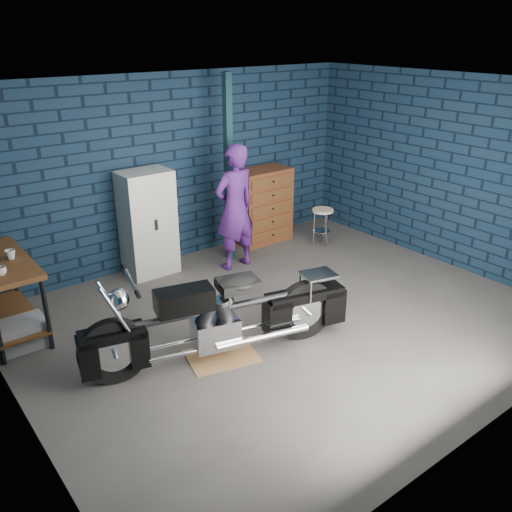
{
  "coord_description": "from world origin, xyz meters",
  "views": [
    {
      "loc": [
        -3.75,
        -4.28,
        3.26
      ],
      "look_at": [
        -0.22,
        0.3,
        0.8
      ],
      "focal_mm": 38.0,
      "sensor_mm": 36.0,
      "label": 1
    }
  ],
  "objects_px": {
    "workbench": "(6,297)",
    "storage_bin": "(23,334)",
    "motorcycle": "(221,311)",
    "person": "(235,208)",
    "locker": "(148,223)",
    "tool_chest": "(263,206)",
    "shop_stool": "(322,227)"
  },
  "relations": [
    {
      "from": "workbench",
      "to": "storage_bin",
      "type": "xyz_separation_m",
      "value": [
        0.02,
        -0.39,
        -0.3
      ]
    },
    {
      "from": "locker",
      "to": "tool_chest",
      "type": "xyz_separation_m",
      "value": [
        2.03,
        0.0,
        -0.14
      ]
    },
    {
      "from": "motorcycle",
      "to": "tool_chest",
      "type": "bearing_deg",
      "value": 58.54
    },
    {
      "from": "person",
      "to": "tool_chest",
      "type": "relative_size",
      "value": 1.51
    },
    {
      "from": "motorcycle",
      "to": "shop_stool",
      "type": "xyz_separation_m",
      "value": [
        3.07,
        1.67,
        -0.24
      ]
    },
    {
      "from": "locker",
      "to": "shop_stool",
      "type": "xyz_separation_m",
      "value": [
        2.66,
        -0.72,
        -0.44
      ]
    },
    {
      "from": "motorcycle",
      "to": "locker",
      "type": "height_order",
      "value": "locker"
    },
    {
      "from": "locker",
      "to": "shop_stool",
      "type": "height_order",
      "value": "locker"
    },
    {
      "from": "storage_bin",
      "to": "tool_chest",
      "type": "xyz_separation_m",
      "value": [
        4.06,
        0.9,
        0.44
      ]
    },
    {
      "from": "workbench",
      "to": "motorcycle",
      "type": "distance_m",
      "value": 2.5
    },
    {
      "from": "workbench",
      "to": "locker",
      "type": "distance_m",
      "value": 2.13
    },
    {
      "from": "person",
      "to": "locker",
      "type": "relative_size",
      "value": 1.22
    },
    {
      "from": "tool_chest",
      "to": "shop_stool",
      "type": "xyz_separation_m",
      "value": [
        0.63,
        -0.72,
        -0.29
      ]
    },
    {
      "from": "person",
      "to": "locker",
      "type": "bearing_deg",
      "value": -30.76
    },
    {
      "from": "workbench",
      "to": "shop_stool",
      "type": "bearing_deg",
      "value": -2.57
    },
    {
      "from": "locker",
      "to": "storage_bin",
      "type": "bearing_deg",
      "value": -156.01
    },
    {
      "from": "person",
      "to": "locker",
      "type": "height_order",
      "value": "person"
    },
    {
      "from": "person",
      "to": "storage_bin",
      "type": "bearing_deg",
      "value": 3.17
    },
    {
      "from": "workbench",
      "to": "shop_stool",
      "type": "relative_size",
      "value": 2.32
    },
    {
      "from": "storage_bin",
      "to": "motorcycle",
      "type": "bearing_deg",
      "value": -42.65
    },
    {
      "from": "person",
      "to": "locker",
      "type": "distance_m",
      "value": 1.23
    },
    {
      "from": "person",
      "to": "motorcycle",
      "type": "bearing_deg",
      "value": 47.77
    },
    {
      "from": "storage_bin",
      "to": "shop_stool",
      "type": "xyz_separation_m",
      "value": [
        4.69,
        0.18,
        0.15
      ]
    },
    {
      "from": "motorcycle",
      "to": "tool_chest",
      "type": "relative_size",
      "value": 2.08
    },
    {
      "from": "workbench",
      "to": "person",
      "type": "xyz_separation_m",
      "value": [
        3.13,
        -0.05,
        0.45
      ]
    },
    {
      "from": "workbench",
      "to": "motorcycle",
      "type": "bearing_deg",
      "value": -48.98
    },
    {
      "from": "motorcycle",
      "to": "tool_chest",
      "type": "height_order",
      "value": "tool_chest"
    },
    {
      "from": "motorcycle",
      "to": "storage_bin",
      "type": "height_order",
      "value": "motorcycle"
    },
    {
      "from": "motorcycle",
      "to": "shop_stool",
      "type": "relative_size",
      "value": 4.1
    },
    {
      "from": "workbench",
      "to": "tool_chest",
      "type": "xyz_separation_m",
      "value": [
        4.08,
        0.51,
        0.14
      ]
    },
    {
      "from": "storage_bin",
      "to": "shop_stool",
      "type": "distance_m",
      "value": 4.7
    },
    {
      "from": "person",
      "to": "shop_stool",
      "type": "relative_size",
      "value": 2.98
    }
  ]
}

